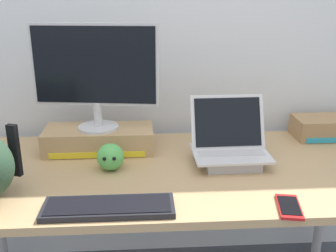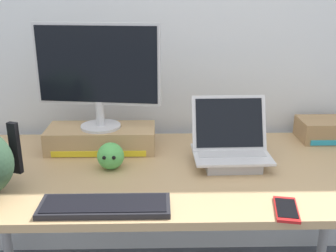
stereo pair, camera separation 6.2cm
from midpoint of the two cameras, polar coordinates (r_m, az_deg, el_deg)
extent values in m
cube|color=silver|center=(2.00, -1.89, 15.75)|extent=(7.00, 0.10, 2.60)
cube|color=tan|center=(1.65, -1.09, -6.45)|extent=(1.82, 0.82, 0.03)
cylinder|color=#B2B2B7|center=(2.31, 20.50, -9.85)|extent=(0.05, 0.05, 0.69)
cube|color=tan|center=(1.83, -10.76, -1.87)|extent=(0.48, 0.20, 0.10)
cube|color=yellow|center=(1.74, -11.08, -4.11)|extent=(0.41, 0.00, 0.03)
cylinder|color=silver|center=(1.81, -10.87, -0.16)|extent=(0.18, 0.18, 0.01)
cylinder|color=silver|center=(1.79, -10.98, 1.67)|extent=(0.04, 0.04, 0.11)
cube|color=silver|center=(1.74, -11.43, 8.52)|extent=(0.54, 0.09, 0.35)
cube|color=black|center=(1.73, -11.52, 8.45)|extent=(0.52, 0.07, 0.33)
cube|color=#ADADB2|center=(1.68, 7.78, -4.69)|extent=(0.22, 0.21, 0.04)
cube|color=silver|center=(1.67, 7.82, -3.87)|extent=(0.32, 0.24, 0.01)
cube|color=#B7B7BC|center=(1.69, 7.70, -3.44)|extent=(0.28, 0.14, 0.00)
cube|color=silver|center=(1.70, 7.47, 0.55)|extent=(0.31, 0.10, 0.22)
cube|color=black|center=(1.69, 7.50, 0.56)|extent=(0.28, 0.09, 0.19)
cube|color=black|center=(1.36, -9.78, -11.39)|extent=(0.43, 0.14, 0.02)
cube|color=black|center=(1.35, -9.81, -10.97)|extent=(0.41, 0.12, 0.00)
cube|color=black|center=(1.54, -22.12, -3.27)|extent=(0.04, 0.03, 0.20)
cube|color=red|center=(1.40, 15.65, -11.06)|extent=(0.10, 0.17, 0.01)
cube|color=black|center=(1.40, 15.67, -10.85)|extent=(0.09, 0.13, 0.00)
sphere|color=#56B256|center=(1.62, -9.32, -4.43)|extent=(0.11, 0.11, 0.11)
sphere|color=black|center=(1.57, -10.20, -4.65)|extent=(0.02, 0.02, 0.02)
sphere|color=black|center=(1.57, -8.81, -4.63)|extent=(0.02, 0.02, 0.02)
cube|color=#9E7A51|center=(2.09, 20.95, -0.19)|extent=(0.32, 0.18, 0.10)
cube|color=#2899BC|center=(2.03, 21.87, -1.90)|extent=(0.27, 0.00, 0.02)
camera|label=1|loc=(0.03, -91.13, -0.39)|focal=42.73mm
camera|label=2|loc=(0.03, 88.87, 0.39)|focal=42.73mm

